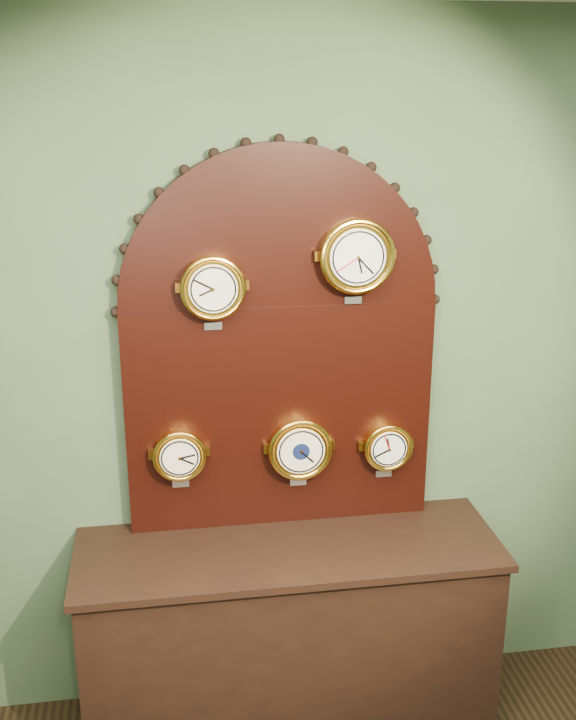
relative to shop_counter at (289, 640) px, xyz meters
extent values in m
plane|color=#41583C|center=(0.00, 0.27, 1.00)|extent=(4.00, 0.00, 4.00)
cube|color=black|center=(0.00, 0.00, 0.00)|extent=(1.60, 0.50, 0.80)
cube|color=black|center=(0.00, 0.22, 0.88)|extent=(1.20, 0.06, 0.90)
cylinder|color=black|center=(0.00, 0.22, 1.33)|extent=(1.20, 0.06, 1.20)
cylinder|color=gold|center=(-0.25, 0.16, 1.43)|extent=(0.22, 0.08, 0.22)
torus|color=gold|center=(-0.25, 0.13, 1.43)|extent=(0.24, 0.02, 0.24)
cylinder|color=silver|center=(-0.25, 0.12, 1.43)|extent=(0.18, 0.01, 0.18)
cube|color=#BAB9C1|center=(-0.25, 0.19, 1.27)|extent=(0.06, 0.01, 0.03)
cylinder|color=gold|center=(0.27, 0.16, 1.52)|extent=(0.26, 0.08, 0.26)
torus|color=gold|center=(0.27, 0.13, 1.52)|extent=(0.28, 0.03, 0.28)
cylinder|color=silver|center=(0.27, 0.12, 1.52)|extent=(0.21, 0.01, 0.21)
cube|color=#BAB9C1|center=(0.27, 0.19, 1.35)|extent=(0.07, 0.01, 0.03)
cylinder|color=gold|center=(-0.40, 0.16, 0.77)|extent=(0.19, 0.08, 0.19)
torus|color=gold|center=(-0.40, 0.13, 0.77)|extent=(0.21, 0.02, 0.21)
cylinder|color=silver|center=(-0.40, 0.12, 0.77)|extent=(0.15, 0.01, 0.15)
cube|color=#BAB9C1|center=(-0.40, 0.19, 0.63)|extent=(0.06, 0.01, 0.03)
cylinder|color=gold|center=(0.07, 0.16, 0.77)|extent=(0.24, 0.08, 0.24)
torus|color=gold|center=(0.07, 0.13, 0.77)|extent=(0.25, 0.02, 0.25)
cylinder|color=silver|center=(0.07, 0.12, 0.77)|extent=(0.19, 0.01, 0.19)
cube|color=#BAB9C1|center=(0.07, 0.19, 0.61)|extent=(0.07, 0.01, 0.03)
cylinder|color=#0D173C|center=(0.07, 0.12, 0.77)|extent=(0.07, 0.00, 0.07)
cylinder|color=gold|center=(0.42, 0.16, 0.75)|extent=(0.18, 0.08, 0.18)
torus|color=gold|center=(0.42, 0.13, 0.75)|extent=(0.20, 0.02, 0.20)
cylinder|color=silver|center=(0.42, 0.12, 0.75)|extent=(0.15, 0.01, 0.15)
cube|color=#BAB9C1|center=(0.42, 0.19, 0.62)|extent=(0.07, 0.01, 0.03)
camera|label=1|loc=(-0.44, -2.78, 2.13)|focal=41.52mm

